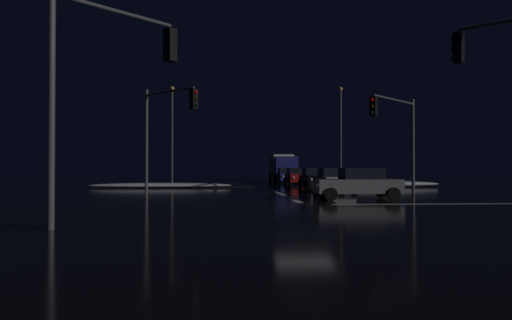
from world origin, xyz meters
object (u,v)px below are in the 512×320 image
streetlamp_left_far (172,128)px  traffic_signal_nw (166,120)px  sedan_blue (287,175)px  box_truck (282,166)px  traffic_signal_ne (397,125)px  sedan_gray_crossing (358,183)px  streetlamp_right_far (341,128)px  sedan_black (315,178)px  sedan_silver (333,180)px  traffic_signal_sw (108,69)px  sedan_red (297,176)px

streetlamp_left_far → traffic_signal_nw: bearing=-85.0°
sedan_blue → box_truck: 6.82m
box_truck → traffic_signal_nw: 30.53m
traffic_signal_ne → sedan_gray_crossing: bearing=-134.7°
sedan_blue → streetlamp_right_far: bearing=4.9°
sedan_blue → sedan_gray_crossing: (0.29, -25.45, 0.00)m
sedan_blue → sedan_gray_crossing: 25.45m
streetlamp_right_far → sedan_black: bearing=-111.9°
sedan_black → sedan_silver: bearing=-90.1°
sedan_silver → streetlamp_left_far: bearing=122.2°
box_truck → traffic_signal_sw: bearing=-103.5°
sedan_silver → streetlamp_right_far: streetlamp_right_far is taller
sedan_silver → box_truck: box_truck is taller
streetlamp_left_far → sedan_black: bearing=-46.5°
streetlamp_right_far → streetlamp_left_far: streetlamp_right_far is taller
traffic_signal_ne → traffic_signal_nw: bearing=178.6°
sedan_blue → streetlamp_right_far: (5.70, 0.49, 4.89)m
streetlamp_right_far → sedan_gray_crossing: bearing=-101.8°
sedan_blue → sedan_gray_crossing: size_ratio=1.00×
sedan_blue → streetlamp_left_far: (-11.63, 0.49, 4.82)m
traffic_signal_sw → traffic_signal_ne: bearing=45.0°
traffic_signal_sw → streetlamp_left_far: size_ratio=0.66×
sedan_black → box_truck: 19.12m
sedan_blue → box_truck: size_ratio=0.52×
sedan_black → traffic_signal_nw: size_ratio=0.70×
sedan_silver → streetlamp_right_far: (5.16, 19.31, 4.89)m
sedan_black → traffic_signal_nw: 14.46m
sedan_red → sedan_blue: (-0.20, 5.68, 0.00)m
sedan_silver → streetlamp_left_far: (-12.18, 19.31, 4.82)m
traffic_signal_ne → sedan_silver: bearing=129.7°
traffic_signal_sw → box_truck: bearing=76.5°
box_truck → streetlamp_right_far: streetlamp_right_far is taller
sedan_silver → sedan_gray_crossing: same height
traffic_signal_sw → traffic_signal_nw: bearing=89.6°
sedan_gray_crossing → traffic_signal_sw: bearing=-135.1°
sedan_red → traffic_signal_ne: 17.23m
traffic_signal_sw → streetlamp_right_far: 39.18m
traffic_signal_ne → streetlamp_left_far: 27.35m
sedan_red → streetlamp_right_far: streetlamp_right_far is taller
traffic_signal_ne → sedan_blue: bearing=98.7°
traffic_signal_nw → streetlamp_left_far: bearing=95.0°
sedan_black → sedan_blue: size_ratio=1.00×
sedan_black → traffic_signal_ne: size_ratio=0.75×
sedan_red → traffic_signal_sw: 31.64m
sedan_gray_crossing → traffic_signal_nw: traffic_signal_nw is taller
sedan_black → sedan_gray_crossing: (-0.26, -13.11, 0.00)m
sedan_silver → sedan_gray_crossing: (-0.25, -6.63, 0.00)m
sedan_gray_crossing → streetlamp_right_far: streetlamp_right_far is taller
traffic_signal_nw → sedan_red: bearing=58.8°
traffic_signal_nw → traffic_signal_ne: 13.11m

